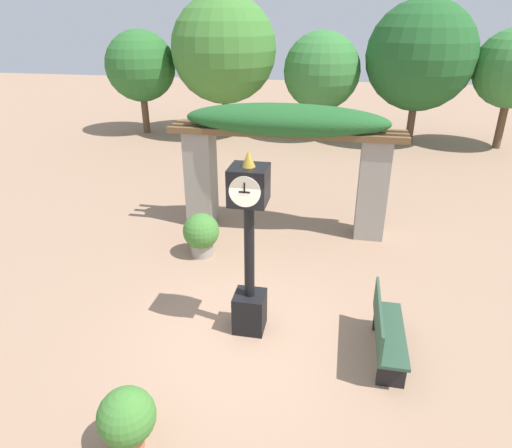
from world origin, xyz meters
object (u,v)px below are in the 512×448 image
potted_plant_near_right (201,233)px  park_bench (386,331)px  pedestal_clock (250,248)px  potted_plant_near_left (127,418)px

potted_plant_near_right → park_bench: bearing=-34.9°
pedestal_clock → potted_plant_near_right: bearing=123.8°
pedestal_clock → potted_plant_near_left: (-0.92, -2.45, -0.99)m
pedestal_clock → potted_plant_near_left: bearing=-110.6°
potted_plant_near_left → potted_plant_near_right: bearing=97.0°
potted_plant_near_right → park_bench: 4.33m
potted_plant_near_right → pedestal_clock: bearing=-56.2°
potted_plant_near_left → park_bench: park_bench is taller
potted_plant_near_right → park_bench: (3.55, -2.47, -0.07)m
pedestal_clock → park_bench: 2.32m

